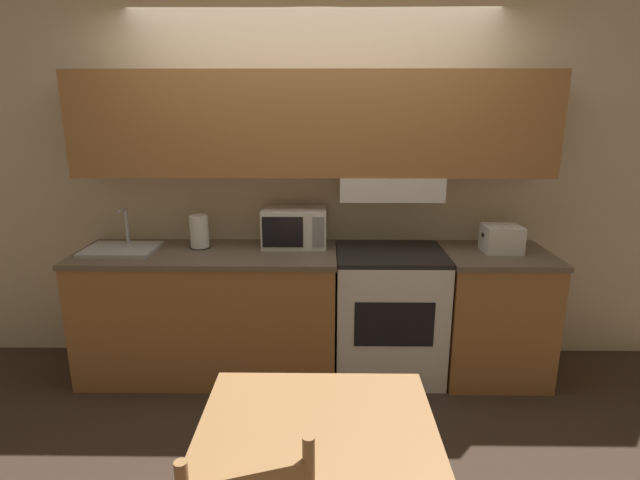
# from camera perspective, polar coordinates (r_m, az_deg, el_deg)

# --- Properties ---
(ground_plane) EXTENTS (16.00, 16.00, 0.00)m
(ground_plane) POSITION_cam_1_polar(r_m,az_deg,el_deg) (4.04, -0.63, -12.37)
(ground_plane) COLOR #3D2D23
(wall_back) EXTENTS (5.62, 0.38, 2.55)m
(wall_back) POSITION_cam_1_polar(r_m,az_deg,el_deg) (3.54, -0.50, 9.24)
(wall_back) COLOR beige
(wall_back) RESTS_ON ground_plane
(lower_counter_main) EXTENTS (1.78, 0.66, 0.90)m
(lower_counter_main) POSITION_cam_1_polar(r_m,az_deg,el_deg) (3.65, -12.43, -8.06)
(lower_counter_main) COLOR #A36B38
(lower_counter_main) RESTS_ON ground_plane
(lower_counter_right_stub) EXTENTS (0.72, 0.66, 0.90)m
(lower_counter_right_stub) POSITION_cam_1_polar(r_m,az_deg,el_deg) (3.75, 19.09, -7.94)
(lower_counter_right_stub) COLOR #A36B38
(lower_counter_right_stub) RESTS_ON ground_plane
(stove_range) EXTENTS (0.74, 0.63, 0.90)m
(stove_range) POSITION_cam_1_polar(r_m,az_deg,el_deg) (3.60, 7.79, -8.21)
(stove_range) COLOR white
(stove_range) RESTS_ON ground_plane
(microwave) EXTENTS (0.45, 0.29, 0.27)m
(microwave) POSITION_cam_1_polar(r_m,az_deg,el_deg) (3.52, -2.94, 1.46)
(microwave) COLOR white
(microwave) RESTS_ON lower_counter_main
(toaster) EXTENTS (0.26, 0.22, 0.18)m
(toaster) POSITION_cam_1_polar(r_m,az_deg,el_deg) (3.60, 20.05, 0.15)
(toaster) COLOR white
(toaster) RESTS_ON lower_counter_right_stub
(sink_basin) EXTENTS (0.48, 0.36, 0.28)m
(sink_basin) POSITION_cam_1_polar(r_m,az_deg,el_deg) (3.68, -21.79, -0.90)
(sink_basin) COLOR #B7BABF
(sink_basin) RESTS_ON lower_counter_main
(paper_towel_roll) EXTENTS (0.15, 0.15, 0.23)m
(paper_towel_roll) POSITION_cam_1_polar(r_m,az_deg,el_deg) (3.58, -13.63, 0.93)
(paper_towel_roll) COLOR black
(paper_towel_roll) RESTS_ON lower_counter_main
(dining_table) EXTENTS (0.86, 0.74, 0.75)m
(dining_table) POSITION_cam_1_polar(r_m,az_deg,el_deg) (1.97, -0.32, -23.50)
(dining_table) COLOR #B27F4C
(dining_table) RESTS_ON ground_plane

